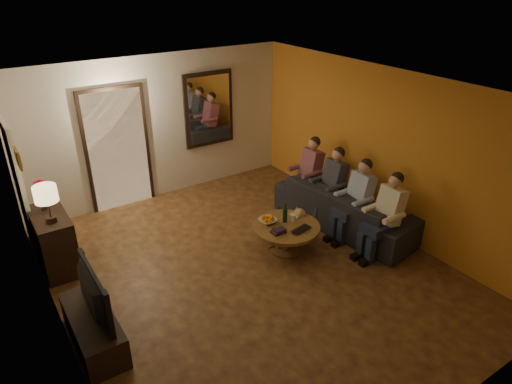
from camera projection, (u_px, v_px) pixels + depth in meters
floor at (250, 270)px, 6.54m from camera, size 5.00×6.00×0.01m
ceiling at (249, 90)px, 5.39m from camera, size 5.00×6.00×0.01m
back_wall at (159, 128)px, 8.20m from camera, size 5.00×0.02×2.60m
front_wall at (449, 323)px, 3.73m from camera, size 5.00×0.02×2.60m
left_wall at (47, 248)px, 4.72m from camera, size 0.02×6.00×2.60m
right_wall at (382, 151)px, 7.20m from camera, size 0.02×6.00×2.60m
orange_accent at (382, 151)px, 7.20m from camera, size 0.01×6.00×2.60m
kitchen_doorway at (118, 150)px, 7.90m from camera, size 1.00×0.06×2.10m
door_trim at (118, 151)px, 7.89m from camera, size 1.12×0.04×2.22m
fridge_glimpse at (133, 155)px, 8.10m from camera, size 0.45×0.03×1.70m
mirror_frame at (209, 109)px, 8.58m from camera, size 1.00×0.05×1.40m
mirror_glass at (210, 110)px, 8.56m from camera, size 0.86×0.02×1.26m
white_door at (21, 190)px, 6.58m from camera, size 0.06×0.85×2.04m
framed_art at (18, 158)px, 5.46m from camera, size 0.03×0.28×0.24m
art_canvas at (19, 158)px, 5.47m from camera, size 0.01×0.22×0.18m
dresser at (54, 241)px, 6.45m from camera, size 0.45×0.95×0.85m
table_lamp at (48, 204)px, 5.98m from camera, size 0.30×0.30×0.54m
flower_vase at (42, 195)px, 6.33m from camera, size 0.14×0.14×0.44m
tv_stand at (94, 329)px, 5.20m from camera, size 0.45×1.21×0.40m
tv at (86, 295)px, 4.98m from camera, size 1.01×0.13×0.58m
sofa at (347, 207)px, 7.52m from camera, size 2.57×1.29×0.72m
person_a at (386, 218)px, 6.69m from camera, size 0.60×0.40×1.20m
person_b at (357, 202)px, 7.14m from camera, size 0.60×0.40×1.20m
person_c at (331, 188)px, 7.58m from camera, size 0.60×0.40×1.20m
person_d at (308, 176)px, 8.03m from camera, size 0.60×0.40×1.20m
dog at (288, 227)px, 7.07m from camera, size 0.57×0.25×0.56m
coffee_table at (286, 238)px, 6.89m from camera, size 1.29×1.29×0.45m
bowl at (268, 221)px, 6.85m from camera, size 0.26×0.26×0.06m
oranges at (268, 217)px, 6.82m from camera, size 0.20×0.20×0.08m
wine_bottle at (285, 213)px, 6.82m from camera, size 0.07×0.07×0.31m
wine_glass at (294, 218)px, 6.90m from camera, size 0.06×0.06×0.10m
book_stack at (278, 231)px, 6.59m from camera, size 0.20×0.15×0.07m
laptop at (303, 231)px, 6.63m from camera, size 0.36×0.27×0.03m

